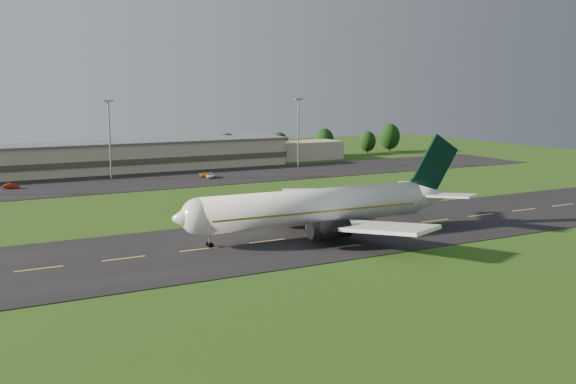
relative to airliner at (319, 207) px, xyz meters
name	(u,v)px	position (x,y,z in m)	size (l,w,h in m)	color
ground	(200,250)	(-20.18, 0.03, -4.66)	(360.00, 360.00, 0.00)	#264511
taxiway	(199,250)	(-20.18, 0.03, -4.61)	(220.00, 30.00, 0.10)	black
apron	(98,185)	(-20.18, 72.03, -4.61)	(260.00, 30.00, 0.10)	black
airliner	(319,207)	(0.00, 0.00, 0.00)	(51.29, 42.15, 15.57)	white
terminal	(103,158)	(-13.77, 96.22, -0.67)	(145.00, 16.00, 8.40)	tan
light_mast_centre	(109,130)	(-15.18, 80.03, 8.08)	(2.40, 1.20, 20.35)	gray
light_mast_east	(298,124)	(39.82, 80.03, 8.08)	(2.40, 1.20, 20.35)	gray
tree_line	(208,147)	(21.10, 105.81, 0.23)	(193.60, 8.69, 10.37)	black
service_vehicle_b	(11,186)	(-39.49, 74.71, -3.97)	(1.25, 3.59, 1.18)	#9A190A
service_vehicle_c	(210,175)	(8.25, 70.49, -3.91)	(2.15, 4.67, 1.30)	silver
service_vehicle_d	(208,175)	(7.77, 70.83, -3.93)	(1.76, 4.34, 1.26)	orange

